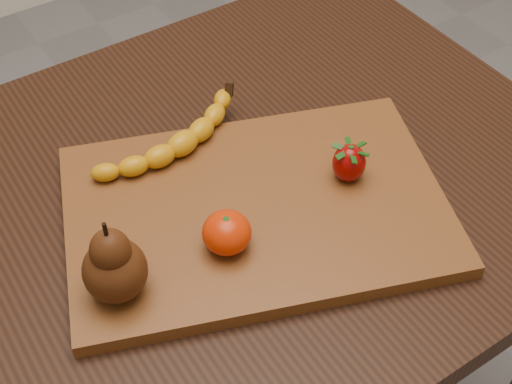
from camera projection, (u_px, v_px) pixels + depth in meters
table at (202, 247)px, 0.95m from camera, size 1.00×0.70×0.76m
cutting_board at (256, 209)px, 0.86m from camera, size 0.53×0.44×0.02m
banana at (183, 143)px, 0.90m from camera, size 0.20×0.09×0.03m
pear at (112, 259)px, 0.72m from camera, size 0.09×0.09×0.11m
mandarin at (227, 233)px, 0.79m from camera, size 0.07×0.07×0.05m
strawberry at (349, 162)px, 0.86m from camera, size 0.04×0.04×0.05m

